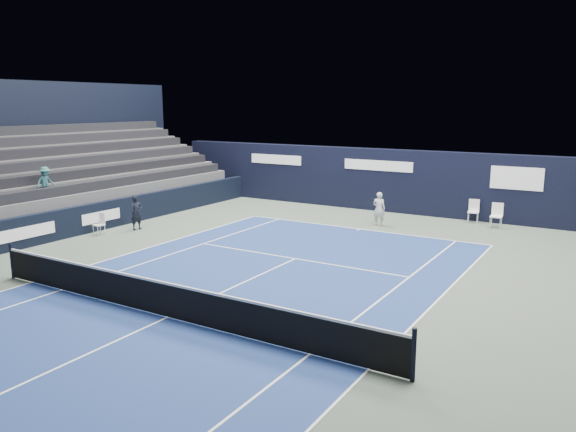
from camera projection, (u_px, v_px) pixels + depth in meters
name	position (u px, v px, depth m)	size (l,w,h in m)	color
ground	(217.00, 295.00, 15.85)	(48.00, 48.00, 0.00)	#48554B
court_surface	(167.00, 318.00, 14.17)	(10.97, 23.77, 0.01)	navy
folding_chair_back_a	(474.00, 207.00, 25.46)	(0.52, 0.55, 1.05)	white
folding_chair_back_b	(497.00, 214.00, 24.35)	(0.50, 0.48, 1.09)	white
line_judge_chair	(100.00, 222.00, 23.09)	(0.45, 0.44, 0.89)	white
line_judge	(137.00, 213.00, 23.93)	(0.54, 0.36, 1.49)	black
court_markings	(167.00, 317.00, 14.17)	(11.03, 23.83, 0.00)	white
tennis_net	(166.00, 299.00, 14.07)	(12.90, 0.10, 1.10)	black
back_sponsor_wall	(399.00, 181.00, 27.71)	(26.00, 0.63, 3.10)	black
side_barrier_left	(98.00, 216.00, 23.88)	(0.33, 22.00, 1.20)	black
spectator_stand	(59.00, 176.00, 26.38)	(6.00, 18.00, 6.40)	#4C4C4F
tennis_player	(379.00, 209.00, 24.76)	(0.62, 0.86, 1.50)	silver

